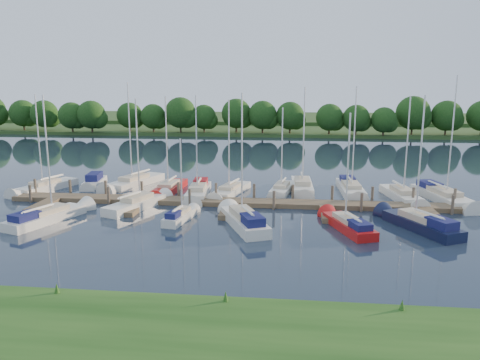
# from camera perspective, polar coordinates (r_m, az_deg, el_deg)

# --- Properties ---
(ground) EXTENTS (260.00, 260.00, 0.00)m
(ground) POSITION_cam_1_polar(r_m,az_deg,el_deg) (33.44, -2.50, -6.45)
(ground) COLOR #1A2635
(ground) RESTS_ON ground
(near_bank) EXTENTS (90.00, 10.00, 0.50)m
(near_bank) POSITION_cam_1_polar(r_m,az_deg,el_deg) (19.08, -10.23, -20.67)
(near_bank) COLOR #194213
(near_bank) RESTS_ON ground
(dock) EXTENTS (40.00, 6.00, 0.40)m
(dock) POSITION_cam_1_polar(r_m,az_deg,el_deg) (40.33, -0.95, -2.96)
(dock) COLOR brown
(dock) RESTS_ON ground
(mooring_pilings) EXTENTS (38.24, 2.84, 2.00)m
(mooring_pilings) POSITION_cam_1_polar(r_m,az_deg,el_deg) (41.32, -0.76, -2.03)
(mooring_pilings) COLOR #473D33
(mooring_pilings) RESTS_ON ground
(far_shore) EXTENTS (180.00, 30.00, 0.60)m
(far_shore) POSITION_cam_1_polar(r_m,az_deg,el_deg) (107.00, 3.56, 6.26)
(far_shore) COLOR #284219
(far_shore) RESTS_ON ground
(distant_hill) EXTENTS (220.00, 40.00, 1.40)m
(distant_hill) POSITION_cam_1_polar(r_m,az_deg,el_deg) (131.85, 4.07, 7.45)
(distant_hill) COLOR #335525
(distant_hill) RESTS_ON ground
(treeline) EXTENTS (147.70, 9.50, 8.30)m
(treeline) POSITION_cam_1_polar(r_m,az_deg,el_deg) (93.65, 2.38, 7.83)
(treeline) COLOR #38281C
(treeline) RESTS_ON ground
(sailboat_n_0) EXTENTS (3.80, 7.64, 9.78)m
(sailboat_n_0) POSITION_cam_1_polar(r_m,az_deg,el_deg) (50.08, -22.70, -0.90)
(sailboat_n_0) COLOR silver
(sailboat_n_0) RESTS_ON ground
(motorboat) EXTENTS (2.17, 5.37, 1.62)m
(motorboat) POSITION_cam_1_polar(r_m,az_deg,el_deg) (50.71, -17.35, -0.29)
(motorboat) COLOR silver
(motorboat) RESTS_ON ground
(sailboat_n_2) EXTENTS (4.34, 8.56, 10.94)m
(sailboat_n_2) POSITION_cam_1_polar(r_m,az_deg,el_deg) (49.55, -12.83, -0.40)
(sailboat_n_2) COLOR silver
(sailboat_n_2) RESTS_ON ground
(sailboat_n_3) EXTENTS (2.18, 7.55, 9.58)m
(sailboat_n_3) POSITION_cam_1_polar(r_m,az_deg,el_deg) (46.15, -8.67, -1.13)
(sailboat_n_3) COLOR #AE1110
(sailboat_n_3) RESTS_ON ground
(sailboat_n_4) EXTENTS (2.23, 7.60, 9.77)m
(sailboat_n_4) POSITION_cam_1_polar(r_m,az_deg,el_deg) (44.17, -5.14, -1.54)
(sailboat_n_4) COLOR silver
(sailboat_n_4) RESTS_ON ground
(sailboat_n_5) EXTENTS (3.27, 7.36, 9.28)m
(sailboat_n_5) POSITION_cam_1_polar(r_m,az_deg,el_deg) (44.69, -1.23, -1.42)
(sailboat_n_5) COLOR silver
(sailboat_n_5) RESTS_ON ground
(sailboat_n_6) EXTENTS (2.47, 6.74, 8.54)m
(sailboat_n_6) POSITION_cam_1_polar(r_m,az_deg,el_deg) (45.49, 5.10, -1.23)
(sailboat_n_6) COLOR silver
(sailboat_n_6) RESTS_ON ground
(sailboat_n_7) EXTENTS (2.11, 8.13, 10.54)m
(sailboat_n_7) POSITION_cam_1_polar(r_m,az_deg,el_deg) (46.49, 7.58, -0.98)
(sailboat_n_7) COLOR silver
(sailboat_n_7) RESTS_ON ground
(sailboat_n_8) EXTENTS (2.21, 8.33, 10.53)m
(sailboat_n_8) POSITION_cam_1_polar(r_m,az_deg,el_deg) (46.64, 13.36, -1.12)
(sailboat_n_8) COLOR silver
(sailboat_n_8) RESTS_ON ground
(sailboat_n_9) EXTENTS (2.81, 7.64, 9.76)m
(sailboat_n_9) POSITION_cam_1_polar(r_m,az_deg,el_deg) (45.07, 19.15, -1.95)
(sailboat_n_9) COLOR silver
(sailboat_n_9) RESTS_ON ground
(sailboat_n_10) EXTENTS (3.90, 9.16, 11.51)m
(sailboat_n_10) POSITION_cam_1_polar(r_m,az_deg,el_deg) (46.00, 23.55, -1.95)
(sailboat_n_10) COLOR silver
(sailboat_n_10) RESTS_ON ground
(sailboat_s_0) EXTENTS (3.99, 7.75, 9.97)m
(sailboat_s_0) POSITION_cam_1_polar(r_m,az_deg,el_deg) (38.99, -22.31, -4.19)
(sailboat_s_0) COLOR silver
(sailboat_s_0) RESTS_ON ground
(sailboat_s_1) EXTENTS (4.00, 7.28, 9.64)m
(sailboat_s_1) POSITION_cam_1_polar(r_m,az_deg,el_deg) (40.65, -12.35, -3.00)
(sailboat_s_1) COLOR silver
(sailboat_s_1) RESTS_ON ground
(sailboat_s_2) EXTENTS (1.94, 5.07, 6.65)m
(sailboat_s_2) POSITION_cam_1_polar(r_m,az_deg,el_deg) (36.50, -7.27, -4.45)
(sailboat_s_2) COLOR silver
(sailboat_s_2) RESTS_ON ground
(sailboat_s_3) EXTENTS (4.34, 7.72, 10.24)m
(sailboat_s_3) POSITION_cam_1_polar(r_m,az_deg,el_deg) (34.81, 0.46, -5.10)
(sailboat_s_3) COLOR silver
(sailboat_s_3) RESTS_ON ground
(sailboat_s_4) EXTENTS (3.46, 6.78, 8.74)m
(sailboat_s_4) POSITION_cam_1_polar(r_m,az_deg,el_deg) (34.99, 12.97, -5.38)
(sailboat_s_4) COLOR #AE1110
(sailboat_s_4) RESTS_ON ground
(sailboat_s_5) EXTENTS (4.78, 7.46, 10.07)m
(sailboat_s_5) POSITION_cam_1_polar(r_m,az_deg,el_deg) (36.47, 21.04, -5.13)
(sailboat_s_5) COLOR black
(sailboat_s_5) RESTS_ON ground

